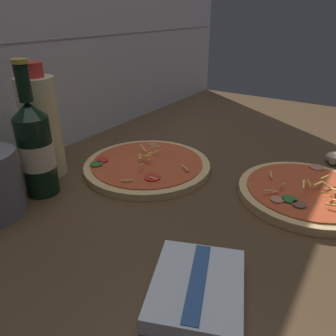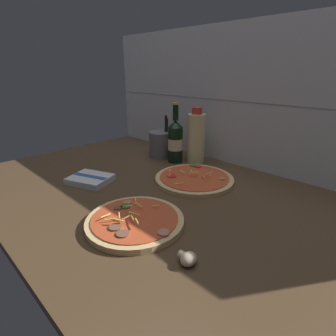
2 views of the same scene
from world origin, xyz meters
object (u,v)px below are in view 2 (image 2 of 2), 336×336
at_px(pizza_near, 135,221).
at_px(oil_bottle, 196,137).
at_px(beer_bottle, 175,141).
at_px(pizza_far, 194,179).
at_px(dish_towel, 90,179).
at_px(mushroom_left, 188,258).
at_px(utensil_crock, 161,144).

height_order(pizza_near, oil_bottle, oil_bottle).
relative_size(pizza_near, oil_bottle, 1.09).
bearing_deg(pizza_near, beer_bottle, 121.03).
bearing_deg(oil_bottle, pizza_far, -52.31).
xyz_separation_m(pizza_near, pizza_far, (-0.07, 0.34, -0.00)).
height_order(pizza_far, oil_bottle, oil_bottle).
bearing_deg(pizza_far, dish_towel, -133.72).
distance_m(beer_bottle, dish_towel, 0.41).
xyz_separation_m(beer_bottle, mushroom_left, (0.48, -0.48, -0.08)).
bearing_deg(oil_bottle, mushroom_left, -52.62).
relative_size(pizza_near, beer_bottle, 1.01).
relative_size(utensil_crock, dish_towel, 1.12).
bearing_deg(beer_bottle, oil_bottle, 44.13).
bearing_deg(utensil_crock, beer_bottle, -6.04).
bearing_deg(pizza_far, oil_bottle, 127.69).
distance_m(oil_bottle, mushroom_left, 0.69).
xyz_separation_m(beer_bottle, utensil_crock, (-0.10, 0.01, -0.04)).
relative_size(pizza_far, dish_towel, 1.65).
bearing_deg(beer_bottle, pizza_near, -58.97).
height_order(beer_bottle, utensil_crock, beer_bottle).
bearing_deg(oil_bottle, utensil_crock, -162.24).
height_order(mushroom_left, dish_towel, mushroom_left).
bearing_deg(dish_towel, oil_bottle, 74.15).
xyz_separation_m(pizza_near, mushroom_left, (0.21, -0.02, 0.00)).
distance_m(pizza_far, beer_bottle, 0.25).
relative_size(pizza_far, oil_bottle, 1.20).
bearing_deg(pizza_near, pizza_far, 101.77).
bearing_deg(mushroom_left, pizza_near, 174.53).
relative_size(mushroom_left, dish_towel, 0.24).
distance_m(pizza_near, utensil_crock, 0.61).
relative_size(pizza_near, mushroom_left, 6.30).
distance_m(pizza_far, oil_bottle, 0.25).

